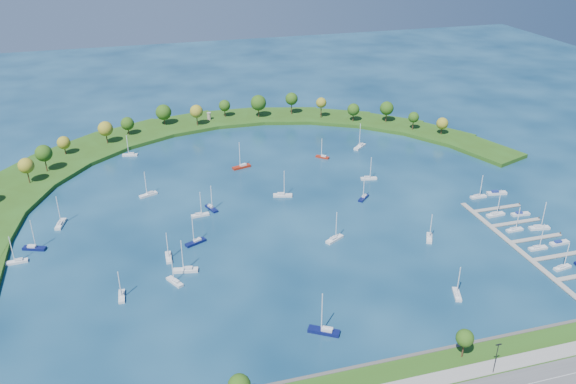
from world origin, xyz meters
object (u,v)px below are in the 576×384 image
object	(u,v)px
moored_boat_5	(242,166)
moored_boat_17	(369,178)
moored_boat_11	(34,247)
docked_boat_8	(496,214)
moored_boat_12	(324,330)
moored_boat_13	(186,269)
moored_boat_10	(200,214)
docked_boat_4	(538,247)
docked_boat_7	(539,227)
moored_boat_20	(175,281)
dock_system	(537,248)
moored_boat_7	(169,256)
moored_boat_8	(283,195)
moored_boat_4	(122,295)
moored_boat_3	(360,146)
moored_boat_6	(130,154)
moored_boat_9	(148,194)
docked_boat_10	(478,196)
moored_boat_15	(364,197)
moored_boat_14	(429,237)
moored_boat_16	(211,208)
docked_boat_6	(515,229)
moored_boat_2	(323,156)
harbor_tower	(209,116)
docked_boat_5	(559,243)
moored_boat_0	(60,223)
docked_boat_11	(496,193)
docked_boat_9	(520,214)
moored_boat_1	(196,241)
moored_boat_21	(17,261)
docked_boat_2	(563,267)

from	to	relation	value
moored_boat_5	moored_boat_17	bearing A→B (deg)	136.13
moored_boat_11	docked_boat_8	bearing A→B (deg)	13.22
moored_boat_12	moored_boat_13	world-z (taller)	moored_boat_12
moored_boat_10	moored_boat_12	world-z (taller)	moored_boat_12
docked_boat_4	docked_boat_7	size ratio (longest dim) A/B	0.89
moored_boat_20	docked_boat_8	size ratio (longest dim) A/B	0.93
moored_boat_5	dock_system	bearing A→B (deg)	115.63
moored_boat_7	moored_boat_12	xyz separation A→B (m)	(41.94, -55.67, 0.10)
moored_boat_8	moored_boat_4	bearing A→B (deg)	-125.25
moored_boat_3	moored_boat_6	size ratio (longest dim) A/B	1.23
moored_boat_9	docked_boat_10	distance (m)	148.83
moored_boat_3	moored_boat_15	distance (m)	61.40
moored_boat_5	moored_boat_14	world-z (taller)	moored_boat_5
moored_boat_11	dock_system	bearing A→B (deg)	4.99
moored_boat_16	moored_boat_5	bearing A→B (deg)	130.87
moored_boat_14	moored_boat_17	size ratio (longest dim) A/B	0.99
dock_system	docked_boat_10	distance (m)	44.72
moored_boat_13	docked_boat_6	distance (m)	131.56
moored_boat_14	moored_boat_2	bearing A→B (deg)	-142.44
harbor_tower	moored_boat_16	distance (m)	112.24
docked_boat_5	moored_boat_0	bearing A→B (deg)	157.71
docked_boat_4	docked_boat_11	bearing A→B (deg)	75.28
harbor_tower	moored_boat_14	distance (m)	170.81
dock_system	moored_boat_13	bearing A→B (deg)	170.54
docked_boat_9	moored_boat_8	bearing A→B (deg)	158.99
moored_boat_11	docked_boat_10	xyz separation A→B (m)	(187.68, -8.16, -0.05)
dock_system	moored_boat_8	xyz separation A→B (m)	(-81.68, 70.17, 0.57)
moored_boat_6	docked_boat_8	bearing A→B (deg)	155.21
moored_boat_17	docked_boat_9	bearing A→B (deg)	-36.23
moored_boat_1	moored_boat_8	distance (m)	52.72
docked_boat_4	moored_boat_10	bearing A→B (deg)	153.23
moored_boat_21	docked_boat_10	size ratio (longest dim) A/B	1.02
moored_boat_2	docked_boat_10	distance (m)	81.73
moored_boat_1	moored_boat_21	world-z (taller)	moored_boat_1
moored_boat_13	docked_boat_2	bearing A→B (deg)	175.92
moored_boat_20	docked_boat_10	xyz separation A→B (m)	(138.31, 28.90, -0.01)
moored_boat_21	docked_boat_5	bearing A→B (deg)	163.59
moored_boat_20	moored_boat_12	bearing A→B (deg)	-162.40
dock_system	moored_boat_9	xyz separation A→B (m)	(-139.89, 87.52, 0.56)
harbor_tower	moored_boat_3	size ratio (longest dim) A/B	0.32
moored_boat_14	docked_boat_4	bearing A→B (deg)	91.90
moored_boat_0	moored_boat_9	size ratio (longest dim) A/B	1.06
harbor_tower	moored_boat_8	bearing A→B (deg)	-81.45
docked_boat_4	docked_boat_10	xyz separation A→B (m)	(2.40, 44.69, 0.00)
moored_boat_17	docked_boat_5	world-z (taller)	moored_boat_17
moored_boat_4	moored_boat_10	xyz separation A→B (m)	(33.50, 49.51, 0.01)
docked_boat_7	docked_boat_8	distance (m)	18.08
moored_boat_9	moored_boat_2	bearing A→B (deg)	170.08
docked_boat_9	moored_boat_17	bearing A→B (deg)	138.08
moored_boat_8	docked_boat_6	bearing A→B (deg)	-18.17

